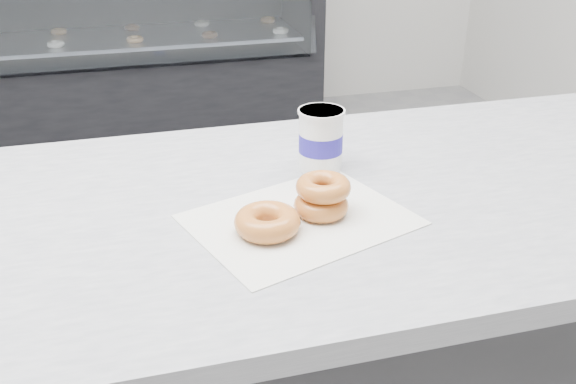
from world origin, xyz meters
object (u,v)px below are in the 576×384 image
(donut_single, at_px, (267,222))
(coffee_cup, at_px, (321,139))
(display_case, at_px, (99,55))
(donut_stack, at_px, (322,196))

(donut_single, relative_size, coffee_cup, 0.89)
(donut_single, bearing_deg, coffee_cup, 53.90)
(donut_single, height_order, coffee_cup, coffee_cup)
(display_case, relative_size, donut_stack, 20.48)
(display_case, height_order, coffee_cup, display_case)
(donut_stack, xyz_separation_m, coffee_cup, (0.05, 0.18, 0.03))
(coffee_cup, bearing_deg, display_case, 79.19)
(donut_stack, bearing_deg, donut_single, -160.24)
(display_case, xyz_separation_m, donut_stack, (0.40, -2.79, 0.44))
(display_case, bearing_deg, donut_stack, -81.90)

